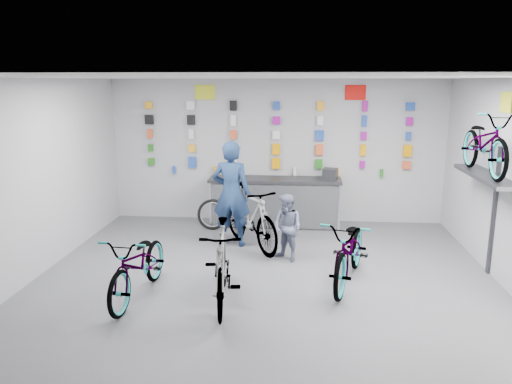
# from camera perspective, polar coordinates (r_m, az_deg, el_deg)

# --- Properties ---
(floor) EXTENTS (8.00, 8.00, 0.00)m
(floor) POSITION_cam_1_polar(r_m,az_deg,el_deg) (7.14, 0.65, -11.88)
(floor) COLOR #4F4F54
(floor) RESTS_ON ground
(ceiling) EXTENTS (8.00, 8.00, 0.00)m
(ceiling) POSITION_cam_1_polar(r_m,az_deg,el_deg) (6.49, 0.71, 12.98)
(ceiling) COLOR white
(ceiling) RESTS_ON wall_back
(wall_back) EXTENTS (7.00, 0.00, 7.00)m
(wall_back) POSITION_cam_1_polar(r_m,az_deg,el_deg) (10.59, 2.33, 4.69)
(wall_back) COLOR silver
(wall_back) RESTS_ON floor
(wall_front) EXTENTS (7.00, 0.00, 7.00)m
(wall_front) POSITION_cam_1_polar(r_m,az_deg,el_deg) (2.92, -5.62, -17.51)
(wall_front) COLOR silver
(wall_front) RESTS_ON floor
(wall_left) EXTENTS (0.00, 8.00, 8.00)m
(wall_left) POSITION_cam_1_polar(r_m,az_deg,el_deg) (7.75, -26.10, 0.46)
(wall_left) COLOR silver
(wall_left) RESTS_ON floor
(counter) EXTENTS (2.70, 0.66, 1.00)m
(counter) POSITION_cam_1_polar(r_m,az_deg,el_deg) (10.33, 2.16, -1.24)
(counter) COLOR black
(counter) RESTS_ON floor
(merch_wall) EXTENTS (5.58, 0.08, 1.55)m
(merch_wall) POSITION_cam_1_polar(r_m,az_deg,el_deg) (10.48, 2.37, 6.21)
(merch_wall) COLOR #26781D
(merch_wall) RESTS_ON wall_back
(wall_bracket) EXTENTS (0.39, 1.90, 2.00)m
(wall_bracket) POSITION_cam_1_polar(r_m,az_deg,el_deg) (8.32, 24.88, 1.08)
(wall_bracket) COLOR #333338
(wall_bracket) RESTS_ON wall_right
(sign_left) EXTENTS (0.42, 0.02, 0.30)m
(sign_left) POSITION_cam_1_polar(r_m,az_deg,el_deg) (10.65, -5.86, 11.27)
(sign_left) COLOR yellow
(sign_left) RESTS_ON wall_back
(sign_right) EXTENTS (0.42, 0.02, 0.30)m
(sign_right) POSITION_cam_1_polar(r_m,az_deg,el_deg) (10.52, 11.30, 11.08)
(sign_right) COLOR red
(sign_right) RESTS_ON wall_back
(sign_side) EXTENTS (0.02, 0.40, 0.30)m
(sign_side) POSITION_cam_1_polar(r_m,az_deg,el_deg) (8.24, 26.66, 9.16)
(sign_side) COLOR yellow
(sign_side) RESTS_ON wall_right
(bike_left) EXTENTS (0.79, 1.88, 0.96)m
(bike_left) POSITION_cam_1_polar(r_m,az_deg,el_deg) (7.13, -13.25, -8.07)
(bike_left) COLOR gray
(bike_left) RESTS_ON floor
(bike_center) EXTENTS (0.72, 1.90, 1.11)m
(bike_center) POSITION_cam_1_polar(r_m,az_deg,el_deg) (6.76, -3.89, -8.22)
(bike_center) COLOR gray
(bike_center) RESTS_ON floor
(bike_right) EXTENTS (1.19, 2.08, 1.04)m
(bike_right) POSITION_cam_1_polar(r_m,az_deg,el_deg) (7.53, 10.74, -6.52)
(bike_right) COLOR gray
(bike_right) RESTS_ON floor
(bike_service) EXTENTS (1.50, 1.89, 1.15)m
(bike_service) POSITION_cam_1_polar(r_m,az_deg,el_deg) (8.93, -0.60, -2.86)
(bike_service) COLOR gray
(bike_service) RESTS_ON floor
(bike_wall) EXTENTS (0.63, 1.80, 0.95)m
(bike_wall) POSITION_cam_1_polar(r_m,az_deg,el_deg) (8.21, 24.75, 5.13)
(bike_wall) COLOR gray
(bike_wall) RESTS_ON wall_bracket
(clerk) EXTENTS (0.75, 0.54, 1.93)m
(clerk) POSITION_cam_1_polar(r_m,az_deg,el_deg) (9.01, -2.84, -0.20)
(clerk) COLOR navy
(clerk) RESTS_ON floor
(customer) EXTENTS (0.70, 0.68, 1.13)m
(customer) POSITION_cam_1_polar(r_m,az_deg,el_deg) (8.33, 3.58, -4.11)
(customer) COLOR slate
(customer) RESTS_ON floor
(spare_wheel) EXTENTS (0.63, 0.23, 0.62)m
(spare_wheel) POSITION_cam_1_polar(r_m,az_deg,el_deg) (10.15, -5.02, -2.58)
(spare_wheel) COLOR black
(spare_wheel) RESTS_ON floor
(register) EXTENTS (0.34, 0.35, 0.22)m
(register) POSITION_cam_1_polar(r_m,az_deg,el_deg) (10.21, 8.48, 2.06)
(register) COLOR black
(register) RESTS_ON counter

